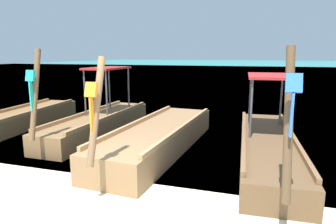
% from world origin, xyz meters
% --- Properties ---
extents(ground, '(120.00, 120.00, 0.00)m').
position_xyz_m(ground, '(0.00, 0.00, 0.00)').
color(ground, beige).
extents(sea_water, '(120.00, 120.00, 0.00)m').
position_xyz_m(sea_water, '(0.00, 61.08, 0.00)').
color(sea_water, teal).
rests_on(sea_water, ground).
extents(longtail_boat_pink_ribbon, '(1.67, 6.41, 2.75)m').
position_xyz_m(longtail_boat_pink_ribbon, '(-5.42, 3.54, 0.28)').
color(longtail_boat_pink_ribbon, brown).
rests_on(longtail_boat_pink_ribbon, ground).
extents(longtail_boat_turquoise_ribbon, '(1.15, 5.43, 2.56)m').
position_xyz_m(longtail_boat_turquoise_ribbon, '(-2.57, 4.10, 0.35)').
color(longtail_boat_turquoise_ribbon, brown).
rests_on(longtail_boat_turquoise_ribbon, ground).
extents(longtail_boat_orange_ribbon, '(1.72, 5.66, 2.40)m').
position_xyz_m(longtail_boat_orange_ribbon, '(-0.23, 3.06, 0.32)').
color(longtail_boat_orange_ribbon, olive).
rests_on(longtail_boat_orange_ribbon, ground).
extents(longtail_boat_blue_ribbon, '(1.44, 6.09, 2.56)m').
position_xyz_m(longtail_boat_blue_ribbon, '(2.41, 3.24, 0.33)').
color(longtail_boat_blue_ribbon, brown).
rests_on(longtail_boat_blue_ribbon, ground).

